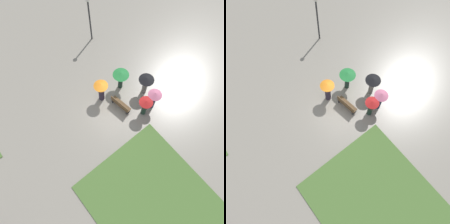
{
  "view_description": "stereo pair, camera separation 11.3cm",
  "coord_description": "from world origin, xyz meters",
  "views": [
    {
      "loc": [
        -5.26,
        4.05,
        14.06
      ],
      "look_at": [
        -0.65,
        0.29,
        0.85
      ],
      "focal_mm": 35.0,
      "sensor_mm": 36.0,
      "label": 1
    },
    {
      "loc": [
        -5.33,
        3.97,
        14.06
      ],
      "look_at": [
        -0.65,
        0.29,
        0.85
      ],
      "focal_mm": 35.0,
      "sensor_mm": 36.0,
      "label": 2
    }
  ],
  "objects": [
    {
      "name": "ground_plane",
      "position": [
        0.0,
        0.0,
        0.0
      ],
      "size": [
        90.0,
        90.0,
        0.0
      ],
      "primitive_type": "plane",
      "color": "gray"
    },
    {
      "name": "lawn_patch_near",
      "position": [
        -6.74,
        1.89,
        0.03
      ],
      "size": [
        8.08,
        6.55,
        0.06
      ],
      "color": "#4C7033",
      "rests_on": "ground_plane"
    },
    {
      "name": "park_bench",
      "position": [
        -0.44,
        -0.64,
        0.46
      ],
      "size": [
        1.59,
        0.62,
        0.9
      ],
      "rotation": [
        0.0,
        0.0,
        0.13
      ],
      "color": "brown",
      "rests_on": "ground_plane"
    },
    {
      "name": "lamp_post",
      "position": [
        5.91,
        -2.92,
        2.52
      ],
      "size": [
        0.32,
        0.32,
        3.86
      ],
      "color": "#2D2D30",
      "rests_on": "ground_plane"
    },
    {
      "name": "crowd_person_orange",
      "position": [
        0.97,
        -0.09,
        1.27
      ],
      "size": [
        0.97,
        0.97,
        1.96
      ],
      "rotation": [
        0.0,
        0.0,
        3.75
      ],
      "color": "#2D2333",
      "rests_on": "ground_plane"
    },
    {
      "name": "crowd_person_pink",
      "position": [
        -1.75,
        -2.42,
        1.31
      ],
      "size": [
        0.93,
        0.93,
        1.92
      ],
      "rotation": [
        0.0,
        0.0,
        0.06
      ],
      "color": "#282D47",
      "rests_on": "ground_plane"
    },
    {
      "name": "crowd_person_black",
      "position": [
        -0.55,
        -2.79,
        1.28
      ],
      "size": [
        1.06,
        1.06,
        1.81
      ],
      "rotation": [
        0.0,
        0.0,
        0.37
      ],
      "color": "slate",
      "rests_on": "ground_plane"
    },
    {
      "name": "crowd_person_red",
      "position": [
        -1.78,
        -1.61,
        1.2
      ],
      "size": [
        0.92,
        0.92,
        1.82
      ],
      "rotation": [
        0.0,
        0.0,
        3.65
      ],
      "color": "#1E3328",
      "rests_on": "ground_plane"
    },
    {
      "name": "crowd_person_green",
      "position": [
        0.87,
        -1.74,
        1.36
      ],
      "size": [
        1.13,
        1.13,
        1.8
      ],
      "rotation": [
        0.0,
        0.0,
        5.99
      ],
      "color": "#1E3328",
      "rests_on": "ground_plane"
    }
  ]
}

